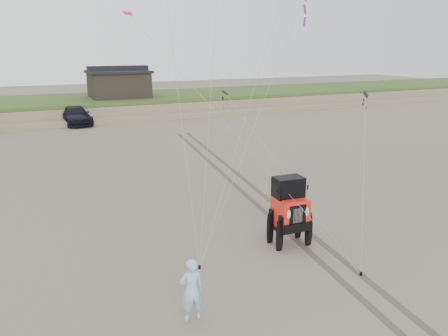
{
  "coord_description": "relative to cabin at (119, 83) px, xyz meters",
  "views": [
    {
      "loc": [
        -8.22,
        -11.22,
        6.95
      ],
      "look_at": [
        -1.49,
        3.0,
        2.6
      ],
      "focal_mm": 35.0,
      "sensor_mm": 36.0,
      "label": 1
    }
  ],
  "objects": [
    {
      "name": "ground",
      "position": [
        -2.0,
        -37.0,
        -3.24
      ],
      "size": [
        160.0,
        160.0,
        0.0
      ],
      "primitive_type": "plane",
      "color": "#6B6054",
      "rests_on": "ground"
    },
    {
      "name": "dune_ridge",
      "position": [
        -2.0,
        0.5,
        -2.42
      ],
      "size": [
        160.0,
        14.25,
        1.73
      ],
      "color": "#7A6B54",
      "rests_on": "ground"
    },
    {
      "name": "cabin",
      "position": [
        0.0,
        0.0,
        0.0
      ],
      "size": [
        6.4,
        5.4,
        3.35
      ],
      "color": "black",
      "rests_on": "dune_ridge"
    },
    {
      "name": "truck_c",
      "position": [
        -5.39,
        -5.56,
        -2.41
      ],
      "size": [
        2.67,
        5.82,
        1.65
      ],
      "primitive_type": "imported",
      "rotation": [
        0.0,
        0.0,
        0.06
      ],
      "color": "black",
      "rests_on": "ground"
    },
    {
      "name": "jeep",
      "position": [
        -1.81,
        -35.99,
        -2.23
      ],
      "size": [
        2.68,
        5.54,
        2.01
      ],
      "primitive_type": null,
      "rotation": [
        0.0,
        0.0,
        -0.07
      ],
      "color": "red",
      "rests_on": "ground"
    },
    {
      "name": "man",
      "position": [
        -6.67,
        -38.74,
        -2.36
      ],
      "size": [
        0.66,
        0.45,
        1.75
      ],
      "primitive_type": "imported",
      "rotation": [
        0.0,
        0.0,
        3.09
      ],
      "color": "#8CB2D9",
      "rests_on": "ground"
    },
    {
      "name": "stake_main",
      "position": [
        -5.46,
        -36.3,
        -3.18
      ],
      "size": [
        0.08,
        0.08,
        0.12
      ],
      "primitive_type": "cylinder",
      "color": "black",
      "rests_on": "ground"
    },
    {
      "name": "stake_aux",
      "position": [
        -1.02,
        -38.89,
        -3.18
      ],
      "size": [
        0.08,
        0.08,
        0.12
      ],
      "primitive_type": "cylinder",
      "color": "black",
      "rests_on": "ground"
    },
    {
      "name": "tire_tracks",
      "position": [
        0.0,
        -29.0,
        -3.23
      ],
      "size": [
        5.22,
        29.74,
        0.01
      ],
      "color": "#4C443D",
      "rests_on": "ground"
    }
  ]
}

